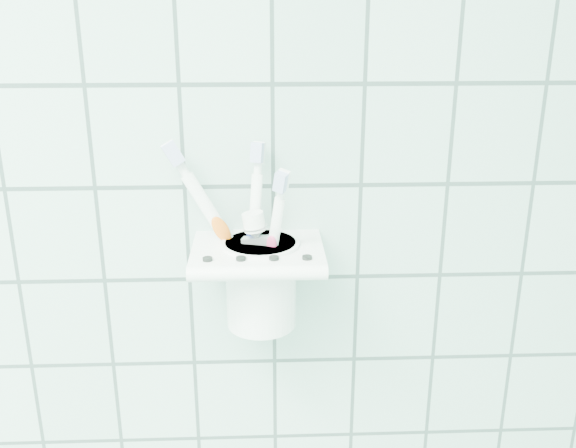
{
  "coord_description": "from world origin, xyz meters",
  "views": [
    {
      "loc": [
        0.67,
        0.52,
        1.56
      ],
      "look_at": [
        0.69,
        1.1,
        1.35
      ],
      "focal_mm": 40.0,
      "sensor_mm": 36.0,
      "label": 1
    }
  ],
  "objects_px": {
    "toothbrush_orange": "(262,235)",
    "toothpaste_tube": "(270,259)",
    "toothbrush_blue": "(247,235)",
    "cup": "(261,280)",
    "holder_bracket": "(258,254)",
    "toothbrush_pink": "(271,218)"
  },
  "relations": [
    {
      "from": "cup",
      "to": "toothbrush_orange",
      "type": "distance_m",
      "value": 0.05
    },
    {
      "from": "cup",
      "to": "toothbrush_blue",
      "type": "bearing_deg",
      "value": -171.38
    },
    {
      "from": "toothbrush_blue",
      "to": "toothbrush_orange",
      "type": "bearing_deg",
      "value": 63.58
    },
    {
      "from": "holder_bracket",
      "to": "cup",
      "type": "xyz_separation_m",
      "value": [
        0.0,
        0.0,
        -0.03
      ]
    },
    {
      "from": "holder_bracket",
      "to": "toothpaste_tube",
      "type": "height_order",
      "value": "toothpaste_tube"
    },
    {
      "from": "toothbrush_blue",
      "to": "toothbrush_orange",
      "type": "distance_m",
      "value": 0.02
    },
    {
      "from": "holder_bracket",
      "to": "toothpaste_tube",
      "type": "distance_m",
      "value": 0.01
    },
    {
      "from": "holder_bracket",
      "to": "toothbrush_blue",
      "type": "distance_m",
      "value": 0.02
    },
    {
      "from": "holder_bracket",
      "to": "toothbrush_pink",
      "type": "height_order",
      "value": "toothbrush_pink"
    },
    {
      "from": "holder_bracket",
      "to": "toothbrush_orange",
      "type": "distance_m",
      "value": 0.02
    },
    {
      "from": "cup",
      "to": "toothbrush_pink",
      "type": "height_order",
      "value": "toothbrush_pink"
    },
    {
      "from": "toothbrush_orange",
      "to": "toothbrush_blue",
      "type": "bearing_deg",
      "value": -108.09
    },
    {
      "from": "holder_bracket",
      "to": "cup",
      "type": "height_order",
      "value": "same"
    },
    {
      "from": "toothbrush_blue",
      "to": "toothpaste_tube",
      "type": "bearing_deg",
      "value": 10.1
    },
    {
      "from": "holder_bracket",
      "to": "cup",
      "type": "bearing_deg",
      "value": 56.45
    },
    {
      "from": "toothbrush_orange",
      "to": "toothpaste_tube",
      "type": "bearing_deg",
      "value": -39.24
    },
    {
      "from": "toothbrush_blue",
      "to": "toothbrush_orange",
      "type": "xyz_separation_m",
      "value": [
        0.02,
        0.02,
        -0.01
      ]
    },
    {
      "from": "toothpaste_tube",
      "to": "toothbrush_pink",
      "type": "bearing_deg",
      "value": 98.84
    },
    {
      "from": "toothbrush_pink",
      "to": "toothpaste_tube",
      "type": "relative_size",
      "value": 1.68
    },
    {
      "from": "cup",
      "to": "toothbrush_orange",
      "type": "bearing_deg",
      "value": 83.59
    },
    {
      "from": "cup",
      "to": "toothbrush_pink",
      "type": "bearing_deg",
      "value": 42.04
    },
    {
      "from": "holder_bracket",
      "to": "toothbrush_pink",
      "type": "bearing_deg",
      "value": 45.63
    }
  ]
}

